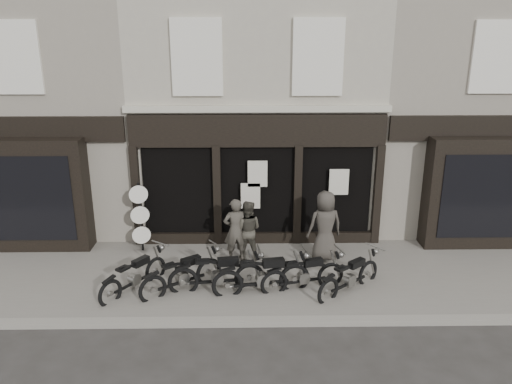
{
  "coord_description": "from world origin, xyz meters",
  "views": [
    {
      "loc": [
        -0.25,
        -10.65,
        6.03
      ],
      "look_at": [
        -0.06,
        1.6,
        2.1
      ],
      "focal_mm": 35.0,
      "sensor_mm": 36.0,
      "label": 1
    }
  ],
  "objects_px": {
    "motorcycle_4": "(304,277)",
    "man_right": "(325,226)",
    "man_left": "(235,230)",
    "motorcycle_3": "(263,279)",
    "motorcycle_2": "(218,277)",
    "motorcycle_1": "(183,277)",
    "motorcycle_5": "(350,279)",
    "motorcycle_0": "(135,278)",
    "advert_sign_post": "(141,220)",
    "man_centre": "(247,230)"
  },
  "relations": [
    {
      "from": "motorcycle_5",
      "to": "advert_sign_post",
      "type": "relative_size",
      "value": 0.84
    },
    {
      "from": "motorcycle_5",
      "to": "advert_sign_post",
      "type": "distance_m",
      "value": 5.94
    },
    {
      "from": "motorcycle_3",
      "to": "man_centre",
      "type": "height_order",
      "value": "man_centre"
    },
    {
      "from": "motorcycle_2",
      "to": "motorcycle_4",
      "type": "height_order",
      "value": "motorcycle_2"
    },
    {
      "from": "man_right",
      "to": "motorcycle_1",
      "type": "bearing_deg",
      "value": 11.5
    },
    {
      "from": "motorcycle_0",
      "to": "advert_sign_post",
      "type": "relative_size",
      "value": 0.86
    },
    {
      "from": "man_centre",
      "to": "motorcycle_1",
      "type": "bearing_deg",
      "value": 58.17
    },
    {
      "from": "motorcycle_4",
      "to": "man_centre",
      "type": "relative_size",
      "value": 1.27
    },
    {
      "from": "motorcycle_5",
      "to": "motorcycle_0",
      "type": "bearing_deg",
      "value": 139.86
    },
    {
      "from": "advert_sign_post",
      "to": "motorcycle_5",
      "type": "bearing_deg",
      "value": -40.53
    },
    {
      "from": "motorcycle_5",
      "to": "man_left",
      "type": "relative_size",
      "value": 1.02
    },
    {
      "from": "motorcycle_0",
      "to": "motorcycle_2",
      "type": "height_order",
      "value": "motorcycle_2"
    },
    {
      "from": "advert_sign_post",
      "to": "man_left",
      "type": "bearing_deg",
      "value": -31.1
    },
    {
      "from": "motorcycle_0",
      "to": "motorcycle_4",
      "type": "height_order",
      "value": "motorcycle_4"
    },
    {
      "from": "motorcycle_2",
      "to": "man_centre",
      "type": "bearing_deg",
      "value": 60.75
    },
    {
      "from": "motorcycle_2",
      "to": "motorcycle_3",
      "type": "bearing_deg",
      "value": -14.49
    },
    {
      "from": "motorcycle_0",
      "to": "motorcycle_1",
      "type": "relative_size",
      "value": 0.95
    },
    {
      "from": "motorcycle_3",
      "to": "motorcycle_4",
      "type": "distance_m",
      "value": 1.02
    },
    {
      "from": "motorcycle_0",
      "to": "advert_sign_post",
      "type": "height_order",
      "value": "advert_sign_post"
    },
    {
      "from": "man_centre",
      "to": "man_right",
      "type": "distance_m",
      "value": 2.09
    },
    {
      "from": "motorcycle_1",
      "to": "man_centre",
      "type": "relative_size",
      "value": 1.18
    },
    {
      "from": "motorcycle_0",
      "to": "motorcycle_1",
      "type": "height_order",
      "value": "motorcycle_1"
    },
    {
      "from": "man_right",
      "to": "motorcycle_3",
      "type": "bearing_deg",
      "value": 33.42
    },
    {
      "from": "man_left",
      "to": "motorcycle_4",
      "type": "bearing_deg",
      "value": 123.57
    },
    {
      "from": "man_centre",
      "to": "motorcycle_2",
      "type": "bearing_deg",
      "value": 78.12
    },
    {
      "from": "motorcycle_5",
      "to": "motorcycle_3",
      "type": "bearing_deg",
      "value": 142.41
    },
    {
      "from": "motorcycle_3",
      "to": "motorcycle_5",
      "type": "height_order",
      "value": "motorcycle_3"
    },
    {
      "from": "motorcycle_4",
      "to": "motorcycle_0",
      "type": "bearing_deg",
      "value": 164.11
    },
    {
      "from": "motorcycle_4",
      "to": "man_centre",
      "type": "xyz_separation_m",
      "value": [
        -1.37,
        1.71,
        0.53
      ]
    },
    {
      "from": "motorcycle_2",
      "to": "motorcycle_5",
      "type": "relative_size",
      "value": 1.3
    },
    {
      "from": "motorcycle_2",
      "to": "motorcycle_3",
      "type": "distance_m",
      "value": 1.08
    },
    {
      "from": "motorcycle_5",
      "to": "man_left",
      "type": "height_order",
      "value": "man_left"
    },
    {
      "from": "motorcycle_2",
      "to": "man_left",
      "type": "bearing_deg",
      "value": 69.03
    },
    {
      "from": "motorcycle_0",
      "to": "motorcycle_5",
      "type": "xyz_separation_m",
      "value": [
        5.16,
        -0.14,
        0.0
      ]
    },
    {
      "from": "man_left",
      "to": "motorcycle_3",
      "type": "bearing_deg",
      "value": 97.91
    },
    {
      "from": "motorcycle_3",
      "to": "motorcycle_4",
      "type": "height_order",
      "value": "motorcycle_3"
    },
    {
      "from": "motorcycle_4",
      "to": "advert_sign_post",
      "type": "bearing_deg",
      "value": 137.09
    },
    {
      "from": "man_right",
      "to": "motorcycle_4",
      "type": "bearing_deg",
      "value": 53.34
    },
    {
      "from": "man_left",
      "to": "man_centre",
      "type": "bearing_deg",
      "value": -167.13
    },
    {
      "from": "man_centre",
      "to": "motorcycle_5",
      "type": "bearing_deg",
      "value": 152.98
    },
    {
      "from": "motorcycle_4",
      "to": "advert_sign_post",
      "type": "relative_size",
      "value": 0.98
    },
    {
      "from": "man_centre",
      "to": "advert_sign_post",
      "type": "bearing_deg",
      "value": 0.42
    },
    {
      "from": "motorcycle_2",
      "to": "man_right",
      "type": "bearing_deg",
      "value": 23.1
    },
    {
      "from": "motorcycle_4",
      "to": "advert_sign_post",
      "type": "xyz_separation_m",
      "value": [
        -4.34,
        2.22,
        0.63
      ]
    },
    {
      "from": "motorcycle_4",
      "to": "motorcycle_2",
      "type": "bearing_deg",
      "value": 165.2
    },
    {
      "from": "motorcycle_0",
      "to": "motorcycle_5",
      "type": "height_order",
      "value": "motorcycle_5"
    },
    {
      "from": "motorcycle_4",
      "to": "man_right",
      "type": "bearing_deg",
      "value": 49.99
    },
    {
      "from": "motorcycle_3",
      "to": "motorcycle_5",
      "type": "relative_size",
      "value": 1.33
    },
    {
      "from": "motorcycle_4",
      "to": "man_left",
      "type": "xyz_separation_m",
      "value": [
        -1.69,
        1.55,
        0.59
      ]
    },
    {
      "from": "motorcycle_2",
      "to": "motorcycle_4",
      "type": "distance_m",
      "value": 2.07
    }
  ]
}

